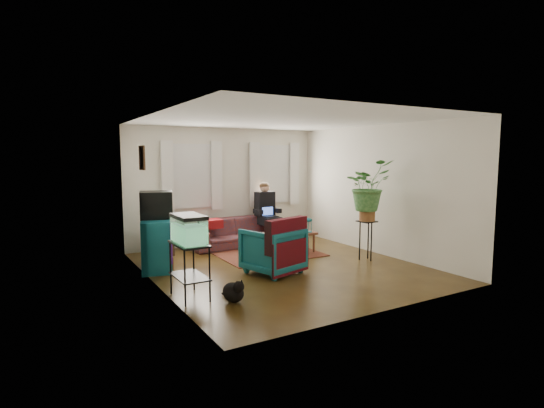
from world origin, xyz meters
TOP-DOWN VIEW (x-y plane):
  - floor at (0.00, 0.00)m, footprint 4.50×5.00m
  - ceiling at (0.00, 0.00)m, footprint 4.50×5.00m
  - wall_back at (0.00, 2.50)m, footprint 4.50×0.01m
  - wall_front at (0.00, -2.50)m, footprint 4.50×0.01m
  - wall_left at (-2.25, 0.00)m, footprint 0.01×5.00m
  - wall_right at (2.25, 0.00)m, footprint 0.01×5.00m
  - window_left at (-0.80, 2.48)m, footprint 1.08×0.04m
  - window_right at (1.25, 2.48)m, footprint 1.08×0.04m
  - curtains_left at (-0.80, 2.40)m, footprint 1.36×0.06m
  - curtains_right at (1.25, 2.40)m, footprint 1.36×0.06m
  - picture_frame at (-2.21, 0.85)m, footprint 0.04×0.32m
  - area_rug at (0.27, 1.07)m, footprint 2.02×1.62m
  - sofa at (0.07, 2.05)m, footprint 2.13×0.86m
  - seated_person at (0.83, 2.06)m, footprint 0.54×0.66m
  - side_table at (-1.65, 2.01)m, footprint 0.46×0.46m
  - table_lamp at (-1.65, 2.01)m, footprint 0.34×0.34m
  - dresser at (-1.99, 1.02)m, footprint 0.72×1.08m
  - crt_tv at (-1.95, 1.11)m, footprint 0.65×0.61m
  - aquarium_stand at (-2.00, -0.75)m, footprint 0.40×0.70m
  - aquarium at (-2.00, -0.75)m, footprint 0.35×0.64m
  - black_cat at (-1.56, -1.23)m, footprint 0.27×0.41m
  - armchair at (-0.35, -0.22)m, footprint 1.02×0.99m
  - serape_throw at (-0.25, -0.54)m, footprint 0.89×0.43m
  - coffee_table at (0.71, 0.90)m, footprint 1.05×0.61m
  - cup_a at (0.47, 0.82)m, footprint 0.12×0.12m
  - cup_b at (0.75, 0.73)m, footprint 0.10×0.10m
  - bowl at (1.00, 0.98)m, footprint 0.21×0.21m
  - snack_tray at (0.44, 1.06)m, footprint 0.33×0.33m
  - birdcage at (1.06, 0.74)m, footprint 0.18×0.18m
  - plant_stand at (1.65, -0.34)m, footprint 0.33×0.33m
  - potted_plant at (1.65, -0.34)m, footprint 0.89×0.78m

SIDE VIEW (x-z plane):
  - floor at x=0.00m, z-range -0.01..0.01m
  - area_rug at x=0.27m, z-range 0.00..0.01m
  - black_cat at x=-1.56m, z-range 0.00..0.34m
  - coffee_table at x=0.71m, z-range 0.00..0.43m
  - side_table at x=-1.65m, z-range 0.00..0.62m
  - plant_stand at x=1.65m, z-range 0.00..0.76m
  - aquarium_stand at x=-2.00m, z-range 0.00..0.78m
  - sofa at x=0.07m, z-range 0.00..0.83m
  - armchair at x=-0.35m, z-range 0.00..0.86m
  - snack_tray at x=0.44m, z-range 0.43..0.46m
  - dresser at x=-1.99m, z-range 0.00..0.89m
  - bowl at x=1.00m, z-range 0.43..0.48m
  - cup_b at x=0.75m, z-range 0.43..0.51m
  - cup_a at x=0.47m, z-range 0.43..0.52m
  - birdcage at x=1.06m, z-range 0.43..0.72m
  - serape_throw at x=-0.25m, z-range 0.26..0.97m
  - seated_person at x=0.83m, z-range 0.00..1.26m
  - table_lamp at x=-1.65m, z-range 0.61..1.17m
  - aquarium at x=-2.00m, z-range 0.78..1.19m
  - crt_tv at x=-1.95m, z-range 0.89..1.36m
  - potted_plant at x=1.65m, z-range 0.80..1.76m
  - wall_back at x=0.00m, z-range 0.00..2.60m
  - wall_front at x=0.00m, z-range 0.00..2.60m
  - wall_left at x=-2.25m, z-range 0.00..2.60m
  - wall_right at x=2.25m, z-range 0.00..2.60m
  - curtains_left at x=-0.80m, z-range 0.80..2.30m
  - curtains_right at x=1.25m, z-range 0.80..2.30m
  - window_left at x=-0.80m, z-range 0.86..2.24m
  - window_right at x=1.25m, z-range 0.86..2.24m
  - picture_frame at x=-2.21m, z-range 1.75..2.15m
  - ceiling at x=0.00m, z-range 2.60..2.60m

